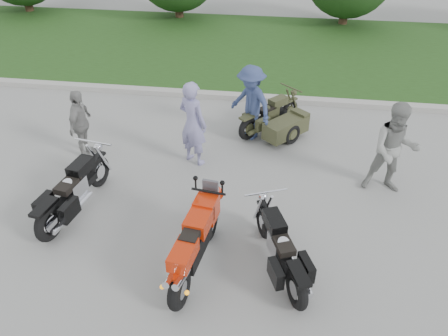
# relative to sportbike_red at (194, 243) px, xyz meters

# --- Properties ---
(ground) EXTENTS (80.00, 80.00, 0.00)m
(ground) POSITION_rel_sportbike_red_xyz_m (-0.51, 0.59, -0.61)
(ground) COLOR gray
(ground) RESTS_ON ground
(curb) EXTENTS (60.00, 0.30, 0.15)m
(curb) POSITION_rel_sportbike_red_xyz_m (-0.51, 6.59, -0.54)
(curb) COLOR #A19E97
(curb) RESTS_ON ground
(grass_strip) EXTENTS (60.00, 8.00, 0.14)m
(grass_strip) POSITION_rel_sportbike_red_xyz_m (-0.51, 10.74, -0.54)
(grass_strip) COLOR #27541C
(grass_strip) RESTS_ON ground
(sportbike_red) EXTENTS (0.57, 2.19, 1.04)m
(sportbike_red) POSITION_rel_sportbike_red_xyz_m (0.00, 0.00, 0.00)
(sportbike_red) COLOR black
(sportbike_red) RESTS_ON ground
(cruiser_left) EXTENTS (0.57, 2.36, 0.91)m
(cruiser_left) POSITION_rel_sportbike_red_xyz_m (-2.60, 1.12, -0.15)
(cruiser_left) COLOR black
(cruiser_left) RESTS_ON ground
(cruiser_right) EXTENTS (1.00, 2.09, 0.85)m
(cruiser_right) POSITION_rel_sportbike_red_xyz_m (1.39, 0.19, -0.18)
(cruiser_right) COLOR black
(cruiser_right) RESTS_ON ground
(cruiser_sidecar) EXTENTS (1.73, 1.90, 0.80)m
(cruiser_sidecar) POSITION_rel_sportbike_red_xyz_m (1.16, 4.62, -0.24)
(cruiser_sidecar) COLOR black
(cruiser_sidecar) RESTS_ON ground
(person_stripe) EXTENTS (0.85, 0.75, 1.95)m
(person_stripe) POSITION_rel_sportbike_red_xyz_m (-0.67, 3.23, 0.36)
(person_stripe) COLOR #8885B5
(person_stripe) RESTS_ON ground
(person_grey) EXTENTS (0.97, 0.76, 1.96)m
(person_grey) POSITION_rel_sportbike_red_xyz_m (3.48, 2.74, 0.37)
(person_grey) COLOR gray
(person_grey) RESTS_ON ground
(person_denim) EXTENTS (1.36, 1.29, 1.86)m
(person_denim) POSITION_rel_sportbike_red_xyz_m (0.48, 4.49, 0.32)
(person_denim) COLOR navy
(person_denim) RESTS_ON ground
(person_back) EXTENTS (0.40, 0.95, 1.61)m
(person_back) POSITION_rel_sportbike_red_xyz_m (-3.23, 3.14, 0.19)
(person_back) COLOR gray
(person_back) RESTS_ON ground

